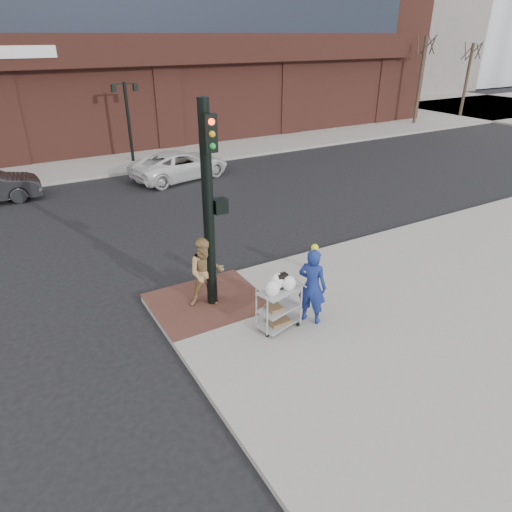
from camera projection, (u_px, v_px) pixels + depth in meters
ground at (245, 317)px, 11.33m from camera, size 220.00×220.00×0.00m
sidewalk_far at (195, 109)px, 41.77m from camera, size 65.00×36.00×0.15m
brick_curb_ramp at (208, 301)px, 11.69m from camera, size 2.80×2.40×0.01m
filler_block at (381, 9)px, 54.97m from camera, size 14.00×20.00×18.00m
bare_tree_a at (427, 34)px, 32.25m from camera, size 1.80×1.80×7.20m
bare_tree_b at (474, 41)px, 35.57m from camera, size 1.80×1.80×6.70m
lamp_post at (128, 113)px, 23.49m from camera, size 1.32×0.22×4.00m
traffic_signal_pole at (209, 203)px, 10.47m from camera, size 0.61×0.51×5.00m
woman_blue at (312, 286)px, 10.52m from camera, size 0.74×0.82×1.87m
pedestrian_tan at (206, 272)px, 11.18m from camera, size 1.08×0.97×1.82m
minivan_white at (180, 165)px, 21.81m from camera, size 5.15×3.15×1.33m
utility_cart at (279, 304)px, 10.41m from camera, size 1.08×0.77×1.36m
fire_hydrant at (314, 257)px, 13.06m from camera, size 0.39×0.27×0.82m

